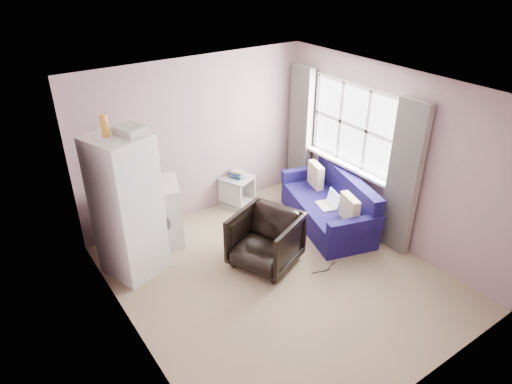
% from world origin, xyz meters
% --- Properties ---
extents(room, '(3.84, 4.24, 2.54)m').
position_xyz_m(room, '(0.02, 0.01, 1.25)').
color(room, '#998464').
rests_on(room, ground).
extents(armchair, '(1.02, 1.04, 0.84)m').
position_xyz_m(armchair, '(0.03, 0.35, 0.42)').
color(armchair, black).
rests_on(armchair, ground).
extents(fridge, '(0.84, 0.84, 2.19)m').
position_xyz_m(fridge, '(-1.46, 1.26, 0.98)').
color(fridge, silver).
rests_on(fridge, ground).
extents(washing_machine, '(0.84, 0.84, 0.93)m').
position_xyz_m(washing_machine, '(-0.91, 1.70, 0.48)').
color(washing_machine, silver).
rests_on(washing_machine, ground).
extents(side_table, '(0.58, 0.58, 0.61)m').
position_xyz_m(side_table, '(0.61, 1.94, 0.29)').
color(side_table, '#A7A8A4').
rests_on(side_table, ground).
extents(sofa, '(1.31, 1.98, 0.82)m').
position_xyz_m(sofa, '(1.45, 0.60, 0.30)').
color(sofa, '#171252').
rests_on(sofa, ground).
extents(window_dressing, '(0.17, 2.62, 2.18)m').
position_xyz_m(window_dressing, '(1.78, 0.70, 1.11)').
color(window_dressing, white).
rests_on(window_dressing, ground).
extents(floor_cables, '(0.43, 0.10, 0.01)m').
position_xyz_m(floor_cables, '(0.62, -0.23, 0.01)').
color(floor_cables, black).
rests_on(floor_cables, ground).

